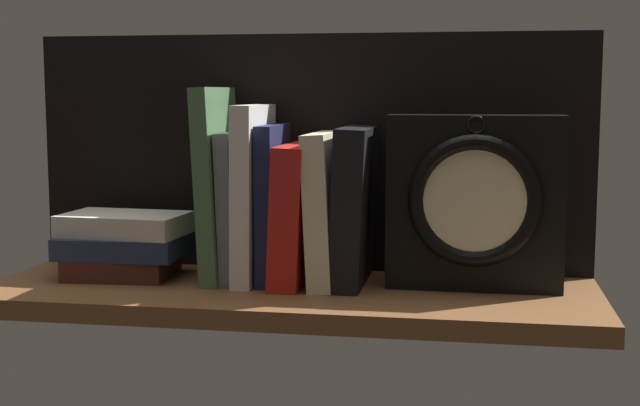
# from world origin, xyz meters

# --- Properties ---
(ground_plane) EXTENTS (0.79, 0.27, 0.03)m
(ground_plane) POSITION_xyz_m (0.00, 0.00, -0.01)
(ground_plane) COLOR brown
(back_panel) EXTENTS (0.79, 0.01, 0.33)m
(back_panel) POSITION_xyz_m (0.00, 0.13, 0.17)
(back_panel) COLOR black
(back_panel) RESTS_ON ground_plane
(book_green_romantic) EXTENTS (0.03, 0.14, 0.26)m
(book_green_romantic) POSITION_xyz_m (-0.11, 0.04, 0.13)
(book_green_romantic) COLOR #476B44
(book_green_romantic) RESTS_ON ground_plane
(book_gray_chess) EXTENTS (0.03, 0.12, 0.20)m
(book_gray_chess) POSITION_xyz_m (-0.08, 0.04, 0.10)
(book_gray_chess) COLOR gray
(book_gray_chess) RESTS_ON ground_plane
(book_white_catcher) EXTENTS (0.03, 0.15, 0.24)m
(book_white_catcher) POSITION_xyz_m (-0.06, 0.04, 0.12)
(book_white_catcher) COLOR silver
(book_white_catcher) RESTS_ON ground_plane
(book_navy_bierce) EXTENTS (0.02, 0.13, 0.21)m
(book_navy_bierce) POSITION_xyz_m (-0.03, 0.04, 0.10)
(book_navy_bierce) COLOR #192147
(book_navy_bierce) RESTS_ON ground_plane
(book_red_requiem) EXTENTS (0.05, 0.17, 0.18)m
(book_red_requiem) POSITION_xyz_m (0.00, 0.04, 0.09)
(book_red_requiem) COLOR red
(book_red_requiem) RESTS_ON ground_plane
(book_cream_twain) EXTENTS (0.04, 0.16, 0.20)m
(book_cream_twain) POSITION_xyz_m (0.04, 0.04, 0.10)
(book_cream_twain) COLOR beige
(book_cream_twain) RESTS_ON ground_plane
(book_black_skeptic) EXTENTS (0.05, 0.15, 0.21)m
(book_black_skeptic) POSITION_xyz_m (0.08, 0.04, 0.10)
(book_black_skeptic) COLOR black
(book_black_skeptic) RESTS_ON ground_plane
(framed_clock) EXTENTS (0.22, 0.07, 0.22)m
(framed_clock) POSITION_xyz_m (0.23, 0.03, 0.11)
(framed_clock) COLOR black
(framed_clock) RESTS_ON ground_plane
(book_stack_side) EXTENTS (0.17, 0.12, 0.09)m
(book_stack_side) POSITION_xyz_m (-0.24, 0.03, 0.04)
(book_stack_side) COLOR #471E19
(book_stack_side) RESTS_ON ground_plane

